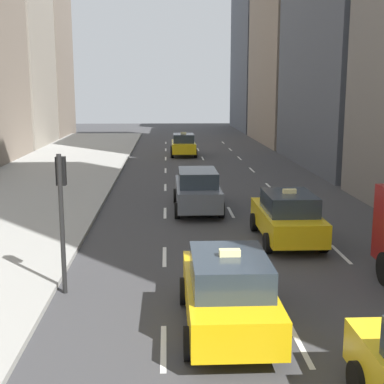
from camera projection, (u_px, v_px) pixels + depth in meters
sidewalk_left at (41, 184)px, 29.14m from camera, size 8.00×66.00×0.15m
lane_markings at (223, 198)px, 25.68m from camera, size 5.72×56.00×0.01m
taxi_lead at (183, 145)px, 41.89m from camera, size 2.02×4.40×1.87m
taxi_second at (287, 216)px, 18.26m from camera, size 2.02×4.40×1.87m
taxi_third at (228, 291)px, 11.53m from camera, size 2.02×4.40×1.87m
sedan_black_near at (197, 190)px, 22.97m from camera, size 2.02×4.87×1.79m
traffic_light_pole at (62, 201)px, 13.40m from camera, size 0.24×0.42×3.60m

